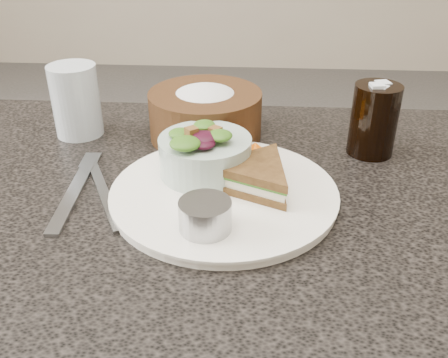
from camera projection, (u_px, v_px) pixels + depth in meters
name	position (u px, v px, depth m)	size (l,w,h in m)	color
dinner_plate	(224.00, 194.00, 0.68)	(0.31, 0.31, 0.01)	white
sandwich	(255.00, 176.00, 0.67)	(0.14, 0.14, 0.04)	brown
salad_bowl	(205.00, 149.00, 0.70)	(0.13, 0.13, 0.08)	#A0B8AB
dressing_ramekin	(205.00, 216.00, 0.59)	(0.06, 0.06, 0.04)	#959699
orange_wedge	(255.00, 152.00, 0.74)	(0.07, 0.07, 0.03)	#FF6605
fork	(73.00, 194.00, 0.69)	(0.02, 0.20, 0.01)	#9799A0
knife	(103.00, 189.00, 0.70)	(0.01, 0.22, 0.00)	#949699
bread_basket	(205.00, 107.00, 0.83)	(0.19, 0.19, 0.11)	#442B15
cola_glass	(374.00, 116.00, 0.77)	(0.07, 0.07, 0.12)	black
water_glass	(76.00, 101.00, 0.84)	(0.08, 0.08, 0.12)	silver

